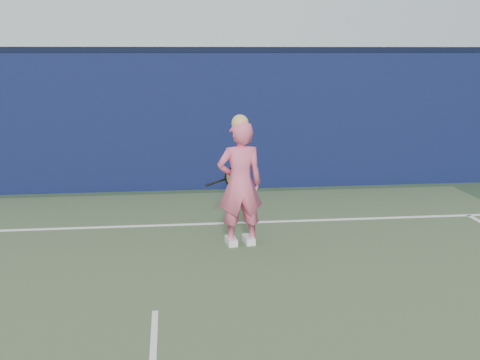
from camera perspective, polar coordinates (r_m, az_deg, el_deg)
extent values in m
cube|color=#0C1538|center=(11.17, -7.65, 5.47)|extent=(24.00, 0.40, 2.50)
cube|color=black|center=(11.10, -7.84, 12.15)|extent=(24.00, 0.42, 0.10)
imported|color=#F96185|center=(7.86, 0.00, -0.37)|extent=(0.65, 0.47, 1.65)
sphere|color=#DDB563|center=(7.72, 0.00, 5.42)|extent=(0.22, 0.22, 0.22)
cube|color=white|center=(8.09, 0.83, -5.70)|extent=(0.15, 0.29, 0.10)
cube|color=white|center=(8.04, -0.84, -5.83)|extent=(0.15, 0.29, 0.10)
torus|color=black|center=(8.27, -0.58, 0.29)|extent=(0.29, 0.15, 0.29)
torus|color=gold|center=(8.27, -0.58, 0.29)|extent=(0.23, 0.12, 0.24)
cylinder|color=beige|center=(8.27, -0.58, 0.29)|extent=(0.23, 0.11, 0.24)
cylinder|color=black|center=(8.26, -2.07, -0.14)|extent=(0.26, 0.08, 0.10)
cylinder|color=black|center=(8.26, -2.91, -0.42)|extent=(0.12, 0.06, 0.06)
cube|color=white|center=(8.96, -7.65, -4.28)|extent=(11.00, 0.08, 0.01)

